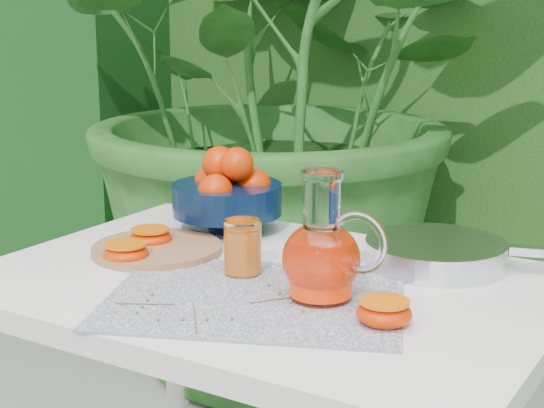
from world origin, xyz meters
The scene contains 10 objects.
potted_plant_left centered at (-0.69, 1.10, 0.99)m, with size 1.98×1.98×1.98m, color #23551D.
white_table centered at (-0.08, -0.07, 0.67)m, with size 1.00×0.70×0.75m.
placemat centered at (-0.04, -0.17, 0.75)m, with size 0.48×0.37×0.00m, color #0C1443.
cutting_board centered at (-0.34, -0.05, 0.76)m, with size 0.25×0.25×0.02m, color #9E6B47.
fruit_bowl centered at (-0.32, 0.16, 0.83)m, with size 0.27×0.27×0.18m.
juice_pitcher centered at (0.05, -0.12, 0.83)m, with size 0.18×0.13×0.21m.
juice_tumbler centered at (-0.13, -0.08, 0.80)m, with size 0.07×0.07×0.10m.
saute_pan centered at (0.15, 0.15, 0.78)m, with size 0.48×0.32×0.05m.
orange_halves centered at (-0.18, -0.11, 0.77)m, with size 0.65×0.22×0.04m.
thyme_sprigs centered at (-0.07, -0.25, 0.76)m, with size 0.28×0.24×0.01m.
Camera 1 is at (0.65, -1.25, 1.22)m, focal length 55.00 mm.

